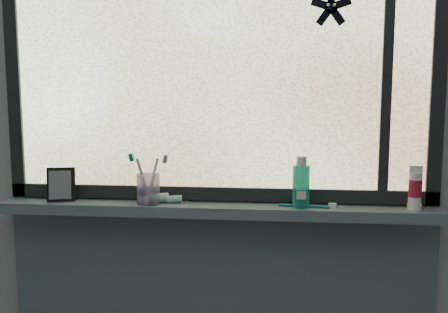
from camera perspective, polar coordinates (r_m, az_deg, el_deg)
wall_back at (r=1.87m, az=-0.68°, el=1.94°), size 3.00×0.01×2.50m
windowsill at (r=1.84m, az=-0.94°, el=-6.07°), size 1.62×0.14×0.04m
window_pane at (r=1.84m, az=-0.77°, el=10.58°), size 1.50×0.01×1.00m
frame_bottom at (r=1.87m, az=-0.76°, el=-4.25°), size 1.60×0.03×0.05m
frame_left at (r=2.07m, az=-22.89°, el=9.65°), size 0.05×0.03×1.10m
frame_right at (r=1.91m, az=23.37°, el=9.87°), size 0.05×0.03×1.10m
frame_mullion at (r=1.86m, az=18.15°, el=10.17°), size 0.03×0.03×1.00m
starfish_sticker at (r=1.85m, az=12.13°, el=16.34°), size 0.15×0.02×0.15m
vanity_mirror at (r=1.97m, az=-18.12°, el=-3.05°), size 0.11×0.07×0.13m
toothpaste_tube at (r=1.86m, az=-6.73°, el=-4.75°), size 0.20×0.11×0.04m
toothbrush_cup at (r=1.85m, az=-8.63°, el=-3.69°), size 0.09×0.09×0.11m
toothbrush_lying at (r=1.80m, az=9.13°, el=-5.52°), size 0.22×0.05×0.01m
mouthwash_bottle at (r=1.79m, az=8.80°, el=-2.90°), size 0.07×0.07×0.15m
cream_tube at (r=1.86m, az=21.02°, el=-3.19°), size 0.05×0.05×0.11m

